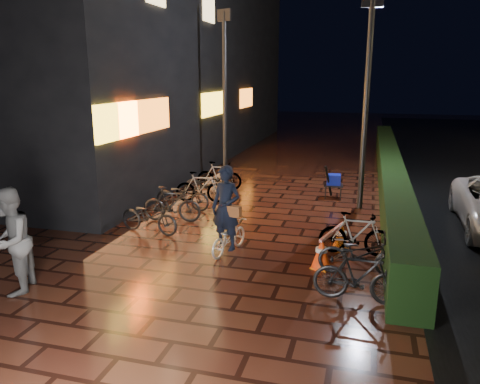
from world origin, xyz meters
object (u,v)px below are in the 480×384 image
(bystander_person, at_px, (10,241))
(cyclist, at_px, (227,222))
(traffic_barrier, at_px, (332,244))
(cart_assembly, at_px, (333,181))

(bystander_person, height_order, cyclist, cyclist)
(cyclist, xyz_separation_m, traffic_barrier, (2.17, 0.29, -0.40))
(bystander_person, bearing_deg, cyclist, 112.29)
(cyclist, height_order, traffic_barrier, cyclist)
(traffic_barrier, height_order, cart_assembly, cart_assembly)
(cyclist, relative_size, cart_assembly, 1.77)
(bystander_person, relative_size, traffic_barrier, 1.23)
(cyclist, xyz_separation_m, cart_assembly, (1.80, 5.24, -0.16))
(bystander_person, xyz_separation_m, traffic_barrier, (5.21, 3.03, -0.63))
(cyclist, bearing_deg, traffic_barrier, 7.73)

